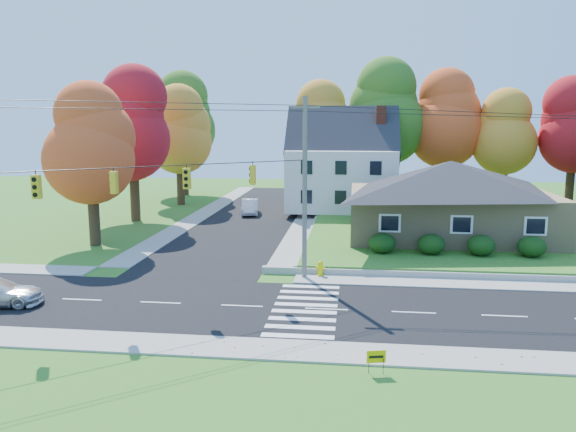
% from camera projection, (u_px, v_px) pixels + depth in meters
% --- Properties ---
extents(ground, '(120.00, 120.00, 0.00)m').
position_uv_depth(ground, '(326.00, 309.00, 26.11)').
color(ground, '#3D7923').
extents(road_main, '(90.00, 8.00, 0.02)m').
position_uv_depth(road_main, '(326.00, 309.00, 26.11)').
color(road_main, black).
rests_on(road_main, ground).
extents(road_cross, '(8.00, 44.00, 0.02)m').
position_uv_depth(road_cross, '(255.00, 215.00, 52.51)').
color(road_cross, black).
rests_on(road_cross, ground).
extents(sidewalk_north, '(90.00, 2.00, 0.08)m').
position_uv_depth(sidewalk_north, '(331.00, 279.00, 31.00)').
color(sidewalk_north, '#9C9A90').
rests_on(sidewalk_north, ground).
extents(sidewalk_south, '(90.00, 2.00, 0.08)m').
position_uv_depth(sidewalk_south, '(320.00, 352.00, 21.21)').
color(sidewalk_south, '#9C9A90').
rests_on(sidewalk_south, ground).
extents(lawn, '(30.00, 30.00, 0.50)m').
position_uv_depth(lawn, '(501.00, 227.00, 45.13)').
color(lawn, '#3D7923').
rests_on(lawn, ground).
extents(ranch_house, '(14.60, 10.60, 5.40)m').
position_uv_depth(ranch_house, '(449.00, 198.00, 40.32)').
color(ranch_house, tan).
rests_on(ranch_house, lawn).
extents(colonial_house, '(10.40, 8.40, 9.60)m').
position_uv_depth(colonial_house, '(342.00, 166.00, 52.78)').
color(colonial_house, silver).
rests_on(colonial_house, lawn).
extents(hedge_row, '(10.70, 1.70, 1.27)m').
position_uv_depth(hedge_row, '(456.00, 245.00, 34.65)').
color(hedge_row, '#163A10').
rests_on(hedge_row, lawn).
extents(traffic_infrastructure, '(38.10, 10.66, 10.00)m').
position_uv_depth(traffic_infrastructure, '(326.00, 196.00, 26.61)').
color(traffic_infrastructure, '#666059').
rests_on(traffic_infrastructure, ground).
extents(tree_lot_0, '(6.72, 6.72, 12.51)m').
position_uv_depth(tree_lot_0, '(325.00, 125.00, 58.27)').
color(tree_lot_0, '#3F2A19').
rests_on(tree_lot_0, lawn).
extents(tree_lot_1, '(7.84, 7.84, 14.60)m').
position_uv_depth(tree_lot_1, '(384.00, 112.00, 56.38)').
color(tree_lot_1, '#3F2A19').
rests_on(tree_lot_1, lawn).
extents(tree_lot_2, '(7.28, 7.28, 13.56)m').
position_uv_depth(tree_lot_2, '(443.00, 119.00, 56.77)').
color(tree_lot_2, '#3F2A19').
rests_on(tree_lot_2, lawn).
extents(tree_lot_3, '(6.16, 6.16, 11.47)m').
position_uv_depth(tree_lot_3, '(506.00, 132.00, 55.31)').
color(tree_lot_3, '#3F2A19').
rests_on(tree_lot_3, lawn).
extents(tree_lot_4, '(6.72, 6.72, 12.51)m').
position_uv_depth(tree_lot_4, '(575.00, 125.00, 53.53)').
color(tree_lot_4, '#3F2A19').
rests_on(tree_lot_4, lawn).
extents(tree_west_0, '(6.16, 6.16, 11.47)m').
position_uv_depth(tree_west_0, '(90.00, 144.00, 38.66)').
color(tree_west_0, '#3F2A19').
rests_on(tree_west_0, ground).
extents(tree_west_1, '(7.28, 7.28, 13.56)m').
position_uv_depth(tree_west_1, '(132.00, 124.00, 48.35)').
color(tree_west_1, '#3F2A19').
rests_on(tree_west_1, ground).
extents(tree_west_2, '(6.72, 6.72, 12.51)m').
position_uv_depth(tree_west_2, '(179.00, 130.00, 58.14)').
color(tree_west_2, '#3F2A19').
rests_on(tree_west_2, ground).
extents(tree_west_3, '(7.84, 7.84, 14.60)m').
position_uv_depth(tree_west_3, '(183.00, 118.00, 65.99)').
color(tree_west_3, '#3F2A19').
rests_on(tree_west_3, ground).
extents(white_car, '(2.13, 4.44, 1.40)m').
position_uv_depth(white_car, '(250.00, 207.00, 52.92)').
color(white_car, '#B1B1BD').
rests_on(white_car, road_cross).
extents(fire_hydrant, '(0.52, 0.41, 0.91)m').
position_uv_depth(fire_hydrant, '(320.00, 269.00, 31.62)').
color(fire_hydrant, '#E2D700').
rests_on(fire_hydrant, ground).
extents(yard_sign, '(0.66, 0.18, 0.84)m').
position_uv_depth(yard_sign, '(376.00, 357.00, 19.36)').
color(yard_sign, black).
rests_on(yard_sign, ground).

